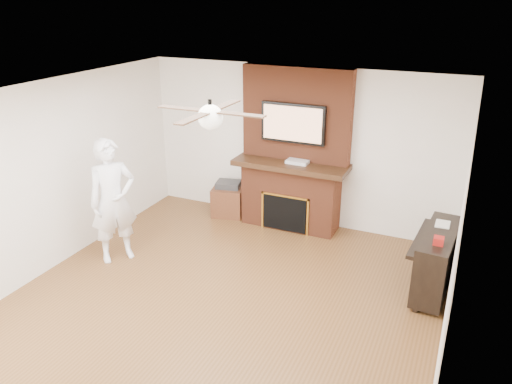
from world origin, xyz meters
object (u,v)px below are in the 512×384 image
at_px(side_table, 229,199).
at_px(person, 113,201).
at_px(fireplace, 293,166).
at_px(piano, 436,260).

bearing_deg(side_table, person, -123.63).
xyz_separation_m(fireplace, piano, (2.30, -1.09, -0.56)).
bearing_deg(person, piano, -40.76).
relative_size(side_table, piano, 0.48).
relative_size(fireplace, person, 1.43).
bearing_deg(person, fireplace, -5.68).
bearing_deg(piano, person, -162.78).
height_order(person, side_table, person).
xyz_separation_m(person, piano, (4.14, 0.95, -0.44)).
bearing_deg(side_table, fireplace, -9.66).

